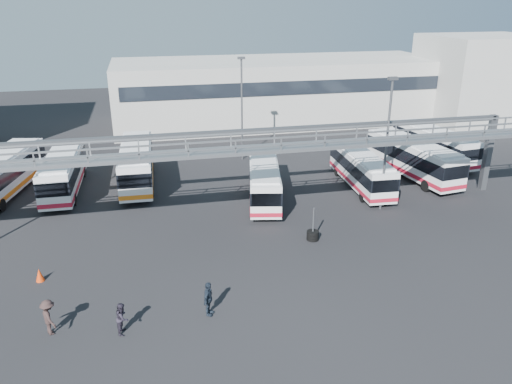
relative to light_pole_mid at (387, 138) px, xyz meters
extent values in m
plane|color=black|center=(-12.00, -7.00, -5.73)|extent=(140.00, 140.00, 0.00)
cube|color=gray|center=(-12.00, -2.00, 0.37)|extent=(50.00, 1.80, 0.22)
cube|color=gray|center=(-12.00, -2.85, 1.32)|extent=(50.00, 0.10, 0.10)
cube|color=gray|center=(-12.00, -1.15, 1.32)|extent=(50.00, 0.10, 0.10)
cube|color=#4C4F54|center=(-12.00, 2.00, 0.57)|extent=(45.00, 0.50, 0.35)
cube|color=#9E9E99|center=(0.00, 31.00, -1.73)|extent=(42.00, 14.00, 8.00)
cube|color=#B2B2AD|center=(26.00, 25.00, -0.23)|extent=(14.00, 12.00, 11.00)
cylinder|color=#4C4F54|center=(0.00, 0.00, -0.73)|extent=(0.18, 0.18, 10.00)
cube|color=#4C4F54|center=(0.00, 0.00, 4.37)|extent=(0.70, 0.35, 0.22)
cylinder|color=#4C4F54|center=(-8.00, 15.00, -0.73)|extent=(0.18, 0.18, 10.00)
cube|color=#4C4F54|center=(-8.00, 15.00, 4.37)|extent=(0.70, 0.35, 0.22)
cube|color=silver|center=(-29.24, 9.88, -3.83)|extent=(4.85, 11.70, 2.85)
cube|color=black|center=(-29.24, 9.88, -3.50)|extent=(4.92, 11.77, 1.14)
cube|color=orange|center=(-29.24, 9.88, -4.85)|extent=(4.91, 11.75, 0.36)
cube|color=silver|center=(-29.24, 9.88, -2.33)|extent=(4.37, 10.53, 0.17)
cylinder|color=black|center=(-28.82, 6.07, -5.21)|extent=(0.51, 1.08, 1.04)
cylinder|color=black|center=(-29.65, 13.69, -5.21)|extent=(0.51, 1.08, 1.04)
cylinder|color=black|center=(-27.34, 13.22, -5.21)|extent=(0.51, 1.08, 1.04)
cube|color=silver|center=(-24.51, 9.57, -3.94)|extent=(2.65, 10.82, 2.70)
cube|color=black|center=(-24.51, 9.57, -3.62)|extent=(2.71, 10.88, 1.08)
cube|color=#A51428|center=(-24.51, 9.57, -4.89)|extent=(2.70, 10.87, 0.34)
cube|color=silver|center=(-24.51, 9.57, -2.51)|extent=(2.38, 9.74, 0.16)
cylinder|color=black|center=(-25.68, 6.15, -5.24)|extent=(0.31, 0.99, 0.98)
cylinder|color=black|center=(-23.47, 6.10, -5.24)|extent=(0.31, 0.99, 0.98)
cylinder|color=black|center=(-25.55, 13.04, -5.24)|extent=(0.31, 0.99, 0.98)
cylinder|color=black|center=(-23.34, 13.00, -5.24)|extent=(0.31, 0.99, 0.98)
cube|color=silver|center=(-18.44, 10.16, -3.83)|extent=(2.98, 11.52, 2.86)
cube|color=black|center=(-18.44, 10.16, -3.49)|extent=(3.04, 11.58, 1.14)
cube|color=orange|center=(-18.44, 10.16, -4.84)|extent=(3.03, 11.57, 0.36)
cube|color=silver|center=(-18.44, 10.16, -2.32)|extent=(2.68, 10.36, 0.17)
cylinder|color=black|center=(-19.74, 6.54, -5.21)|extent=(0.35, 1.05, 1.04)
cylinder|color=black|center=(-17.39, 6.46, -5.21)|extent=(0.35, 1.05, 1.04)
cylinder|color=black|center=(-19.50, 13.85, -5.21)|extent=(0.35, 1.05, 1.04)
cylinder|color=black|center=(-17.14, 13.78, -5.21)|extent=(0.35, 1.05, 1.04)
cube|color=silver|center=(-8.42, 4.02, -4.06)|extent=(4.31, 10.30, 2.51)
cube|color=black|center=(-8.42, 4.02, -3.76)|extent=(4.38, 10.37, 1.00)
cube|color=#A51428|center=(-8.42, 4.02, -4.95)|extent=(4.37, 10.36, 0.32)
cube|color=silver|center=(-8.42, 4.02, -2.73)|extent=(3.88, 9.27, 0.15)
cylinder|color=black|center=(-10.09, 1.09, -5.27)|extent=(0.46, 0.95, 0.91)
cylinder|color=black|center=(-8.09, 0.67, -5.27)|extent=(0.46, 0.95, 0.91)
cylinder|color=black|center=(-8.76, 7.38, -5.27)|extent=(0.46, 0.95, 0.91)
cylinder|color=black|center=(-6.76, 6.95, -5.27)|extent=(0.46, 0.95, 0.91)
cube|color=silver|center=(0.41, 4.78, -4.06)|extent=(2.81, 10.15, 2.51)
cube|color=black|center=(0.41, 4.78, -3.77)|extent=(2.88, 10.21, 1.00)
cube|color=#A51428|center=(0.41, 4.78, -4.95)|extent=(2.87, 10.20, 0.32)
cube|color=silver|center=(0.41, 4.78, -2.73)|extent=(2.53, 9.13, 0.15)
cylinder|color=black|center=(-0.78, 1.63, -5.27)|extent=(0.32, 0.93, 0.91)
cylinder|color=black|center=(1.26, 1.52, -5.27)|extent=(0.32, 0.93, 0.91)
cylinder|color=black|center=(-0.44, 8.05, -5.27)|extent=(0.32, 0.93, 0.91)
cylinder|color=black|center=(1.60, 7.94, -5.27)|extent=(0.32, 0.93, 0.91)
cube|color=silver|center=(6.13, 6.30, -3.87)|extent=(3.98, 11.42, 2.80)
cube|color=black|center=(6.13, 6.30, -3.54)|extent=(4.05, 11.49, 1.12)
cube|color=#A51428|center=(6.13, 6.30, -4.86)|extent=(4.04, 11.48, 0.36)
cube|color=silver|center=(6.13, 6.30, -2.39)|extent=(3.58, 10.28, 0.16)
cylinder|color=black|center=(5.46, 2.60, -5.22)|extent=(0.44, 1.05, 1.02)
cylinder|color=black|center=(7.74, 2.90, -5.22)|extent=(0.44, 1.05, 1.02)
cylinder|color=black|center=(4.52, 9.70, -5.22)|extent=(0.44, 1.05, 1.02)
cylinder|color=black|center=(6.81, 10.00, -5.22)|extent=(0.44, 1.05, 1.02)
cube|color=silver|center=(10.75, 10.39, -3.96)|extent=(3.64, 10.85, 2.66)
cube|color=black|center=(10.75, 10.39, -3.65)|extent=(3.70, 10.92, 1.06)
cube|color=#A51428|center=(10.75, 10.39, -4.90)|extent=(3.69, 10.91, 0.34)
cube|color=silver|center=(10.75, 10.39, -2.55)|extent=(3.27, 9.77, 0.15)
cylinder|color=black|center=(10.07, 6.88, -5.24)|extent=(0.40, 0.99, 0.97)
cylinder|color=black|center=(12.23, 7.14, -5.24)|extent=(0.40, 0.99, 0.97)
cylinder|color=black|center=(9.28, 13.65, -5.24)|extent=(0.40, 0.99, 0.97)
cylinder|color=black|center=(11.44, 13.90, -5.24)|extent=(0.40, 0.99, 0.97)
imported|color=black|center=(-19.36, -11.43, -4.90)|extent=(0.77, 0.91, 1.66)
imported|color=#2F201F|center=(-22.85, -10.72, -4.79)|extent=(1.19, 1.40, 1.88)
imported|color=#19222E|center=(-15.05, -10.92, -4.77)|extent=(0.90, 1.21, 1.91)
cone|color=red|center=(-24.21, -5.39, -5.33)|extent=(0.62, 0.62, 0.79)
cylinder|color=black|center=(-6.94, -3.94, -5.61)|extent=(0.83, 0.83, 0.20)
cylinder|color=black|center=(-6.94, -3.94, -5.39)|extent=(0.83, 0.83, 0.20)
cylinder|color=black|center=(-6.94, -3.94, -5.17)|extent=(0.83, 0.83, 0.20)
cylinder|color=#4C4F54|center=(-6.94, -3.94, -4.54)|extent=(0.12, 0.12, 2.37)
camera|label=1|loc=(-17.57, -32.87, 9.75)|focal=35.00mm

